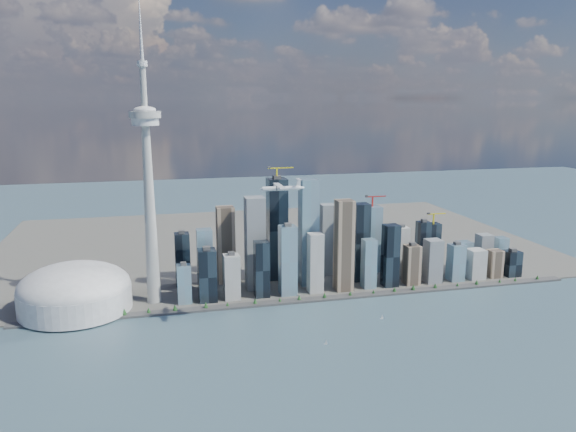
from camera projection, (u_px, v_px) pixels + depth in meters
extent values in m
plane|color=#2E4350|center=(360.00, 357.00, 847.90)|extent=(4000.00, 4000.00, 0.00)
cube|color=#383838|center=(314.00, 300.00, 1085.19)|extent=(1100.00, 22.00, 4.00)
cube|color=#4C4C47|center=(267.00, 243.00, 1513.16)|extent=(1400.00, 900.00, 3.00)
cylinder|color=#3F2D1E|center=(51.00, 321.00, 974.09)|extent=(1.00, 1.00, 2.40)
cone|color=#1A3E16|center=(50.00, 319.00, 973.35)|extent=(7.20, 7.20, 8.00)
cylinder|color=#3F2D1E|center=(103.00, 316.00, 994.17)|extent=(1.00, 1.00, 2.40)
cone|color=#1A3E16|center=(103.00, 314.00, 993.43)|extent=(7.20, 7.20, 8.00)
cylinder|color=#3F2D1E|center=(153.00, 312.00, 1014.25)|extent=(1.00, 1.00, 2.40)
cone|color=#1A3E16|center=(153.00, 310.00, 1013.51)|extent=(7.20, 7.20, 8.00)
cylinder|color=#3F2D1E|center=(201.00, 308.00, 1034.33)|extent=(1.00, 1.00, 2.40)
cone|color=#1A3E16|center=(201.00, 306.00, 1033.59)|extent=(7.20, 7.20, 8.00)
cylinder|color=#3F2D1E|center=(247.00, 304.00, 1054.42)|extent=(1.00, 1.00, 2.40)
cone|color=#1A3E16|center=(247.00, 302.00, 1053.68)|extent=(7.20, 7.20, 8.00)
cylinder|color=#3F2D1E|center=(292.00, 300.00, 1074.50)|extent=(1.00, 1.00, 2.40)
cone|color=#1A3E16|center=(292.00, 298.00, 1073.76)|extent=(7.20, 7.20, 8.00)
cylinder|color=#3F2D1E|center=(335.00, 296.00, 1094.58)|extent=(1.00, 1.00, 2.40)
cone|color=#1A3E16|center=(335.00, 294.00, 1093.84)|extent=(7.20, 7.20, 8.00)
cylinder|color=#3F2D1E|center=(377.00, 293.00, 1114.66)|extent=(1.00, 1.00, 2.40)
cone|color=#1A3E16|center=(377.00, 291.00, 1113.92)|extent=(7.20, 7.20, 8.00)
cylinder|color=#3F2D1E|center=(417.00, 289.00, 1134.74)|extent=(1.00, 1.00, 2.40)
cone|color=#1A3E16|center=(417.00, 287.00, 1134.00)|extent=(7.20, 7.20, 8.00)
cylinder|color=#3F2D1E|center=(455.00, 286.00, 1154.82)|extent=(1.00, 1.00, 2.40)
cone|color=#1A3E16|center=(455.00, 284.00, 1154.08)|extent=(7.20, 7.20, 8.00)
cylinder|color=#3F2D1E|center=(492.00, 283.00, 1174.90)|extent=(1.00, 1.00, 2.40)
cone|color=#1A3E16|center=(493.00, 281.00, 1174.16)|extent=(7.20, 7.20, 8.00)
cylinder|color=#3F2D1E|center=(528.00, 279.00, 1194.98)|extent=(1.00, 1.00, 2.40)
cone|color=#1A3E16|center=(529.00, 278.00, 1194.24)|extent=(7.20, 7.20, 8.00)
cube|color=black|center=(207.00, 275.00, 1066.25)|extent=(34.00, 34.00, 101.42)
cube|color=#769FB3|center=(205.00, 261.00, 1110.95)|extent=(30.00, 30.00, 129.09)
cube|color=#B0B1AC|center=(233.00, 277.00, 1079.26)|extent=(30.00, 30.00, 87.59)
cube|color=#9F856D|center=(226.00, 245.00, 1171.51)|extent=(36.00, 36.00, 161.36)
cube|color=slate|center=(256.00, 243.00, 1129.12)|extent=(38.00, 38.00, 189.02)
cube|color=black|center=(261.00, 269.00, 1089.63)|extent=(28.00, 28.00, 110.65)
cube|color=#769FB3|center=(289.00, 260.00, 1099.53)|extent=(32.00, 32.00, 138.31)
cube|color=black|center=(277.00, 229.00, 1191.31)|extent=(40.00, 40.00, 216.68)
cube|color=#769FB3|center=(309.00, 232.00, 1151.29)|extent=(36.00, 36.00, 221.29)
cube|color=#B0B1AC|center=(316.00, 263.00, 1114.17)|extent=(28.00, 28.00, 119.87)
cube|color=#9F856D|center=(342.00, 246.00, 1120.28)|extent=(34.00, 34.00, 184.41)
cube|color=slate|center=(326.00, 240.00, 1222.96)|extent=(30.00, 30.00, 156.75)
cube|color=black|center=(359.00, 242.00, 1182.46)|extent=(32.00, 32.00, 165.97)
cube|color=#769FB3|center=(367.00, 264.00, 1141.56)|extent=(26.00, 26.00, 101.42)
cube|color=black|center=(391.00, 256.00, 1150.30)|extent=(30.00, 30.00, 129.09)
cube|color=#769FB3|center=(371.00, 239.00, 1248.24)|extent=(34.00, 34.00, 147.53)
cube|color=#B0B1AC|center=(402.00, 252.00, 1211.32)|extent=(28.00, 28.00, 110.65)
cube|color=#9F856D|center=(412.00, 265.00, 1166.62)|extent=(30.00, 30.00, 82.98)
cube|color=slate|center=(434.00, 261.00, 1177.26)|extent=(32.00, 32.00, 92.20)
cube|color=black|center=(424.00, 248.00, 1221.96)|extent=(26.00, 26.00, 119.87)
cube|color=#769FB3|center=(456.00, 262.00, 1190.27)|extent=(30.00, 30.00, 78.37)
cube|color=black|center=(432.00, 245.00, 1287.73)|extent=(28.00, 28.00, 101.42)
cube|color=#769FB3|center=(464.00, 257.00, 1250.34)|extent=(30.00, 30.00, 69.15)
cube|color=#B0B1AC|center=(476.00, 264.00, 1203.27)|extent=(34.00, 34.00, 64.54)
cube|color=#9F856D|center=(495.00, 264.00, 1214.17)|extent=(28.00, 28.00, 59.93)
cube|color=slate|center=(482.00, 252.00, 1259.35)|extent=(30.00, 30.00, 82.98)
cube|color=black|center=(513.00, 263.00, 1225.08)|extent=(32.00, 32.00, 55.32)
cube|color=#769FB3|center=(500.00, 253.00, 1270.72)|extent=(26.00, 26.00, 73.76)
cube|color=black|center=(183.00, 259.00, 1155.87)|extent=(30.00, 30.00, 110.65)
cube|color=#769FB3|center=(186.00, 284.00, 1059.83)|extent=(26.00, 26.00, 73.76)
cube|color=yellow|center=(277.00, 173.00, 1166.77)|extent=(3.00, 3.00, 22.00)
cube|color=yellow|center=(281.00, 168.00, 1166.42)|extent=(55.00, 2.20, 2.20)
cube|color=#383838|center=(269.00, 167.00, 1160.28)|extent=(6.00, 4.00, 4.00)
cube|color=#AA1D18|center=(372.00, 202.00, 1230.81)|extent=(3.00, 3.00, 22.00)
cube|color=#AA1D18|center=(376.00, 196.00, 1230.21)|extent=(48.00, 2.20, 2.20)
cube|color=#383838|center=(367.00, 196.00, 1224.80)|extent=(6.00, 4.00, 4.00)
cube|color=yellow|center=(434.00, 219.00, 1275.04)|extent=(3.00, 3.00, 22.00)
cube|color=yellow|center=(437.00, 214.00, 1274.35)|extent=(45.00, 2.20, 2.20)
cube|color=#383838|center=(428.00, 213.00, 1269.24)|extent=(6.00, 4.00, 4.00)
cone|color=#A2A39E|center=(150.00, 214.00, 1037.57)|extent=(26.00, 26.00, 340.00)
cylinder|color=#BCBCBC|center=(145.00, 121.00, 1002.62)|extent=(48.00, 48.00, 14.00)
cylinder|color=#A2A39E|center=(145.00, 115.00, 1000.15)|extent=(56.00, 56.00, 12.00)
ellipsoid|color=#BCBCBC|center=(145.00, 110.00, 998.50)|extent=(40.00, 40.00, 14.00)
cylinder|color=#A2A39E|center=(143.00, 87.00, 990.28)|extent=(11.00, 11.00, 80.00)
cylinder|color=#BCBCBC|center=(142.00, 64.00, 982.06)|extent=(18.00, 18.00, 10.00)
cone|color=silver|center=(140.00, 29.00, 970.13)|extent=(7.00, 7.00, 105.00)
cylinder|color=#BCBCBC|center=(76.00, 298.00, 1026.06)|extent=(200.00, 200.00, 44.00)
ellipsoid|color=#BCBCBC|center=(75.00, 287.00, 1021.53)|extent=(200.00, 200.00, 84.00)
cylinder|color=white|center=(281.00, 188.00, 884.97)|extent=(59.59, 9.19, 7.31)
cone|color=white|center=(262.00, 189.00, 878.76)|extent=(8.22, 7.56, 7.31)
cone|color=white|center=(301.00, 188.00, 891.41)|extent=(11.65, 7.67, 7.31)
cube|color=white|center=(280.00, 186.00, 883.71)|extent=(11.17, 64.22, 1.14)
cylinder|color=white|center=(281.00, 188.00, 872.06)|extent=(12.69, 4.51, 4.11)
cylinder|color=white|center=(278.00, 186.00, 896.12)|extent=(12.69, 4.51, 4.11)
cylinder|color=#3F3F3F|center=(277.00, 188.00, 870.68)|extent=(0.63, 9.14, 9.14)
cylinder|color=#3F3F3F|center=(274.00, 186.00, 894.74)|extent=(0.63, 9.14, 9.14)
cube|color=white|center=(299.00, 183.00, 889.22)|extent=(6.42, 1.12, 12.56)
cube|color=white|center=(299.00, 179.00, 887.90)|extent=(5.68, 20.71, 0.80)
cube|color=white|center=(326.00, 344.00, 892.27)|extent=(5.45, 3.57, 0.70)
cylinder|color=#999999|center=(326.00, 342.00, 891.44)|extent=(0.21, 0.21, 7.89)
cube|color=white|center=(382.00, 319.00, 995.13)|extent=(5.32, 2.47, 0.68)
cylinder|color=#999999|center=(382.00, 317.00, 994.32)|extent=(0.20, 0.20, 7.68)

